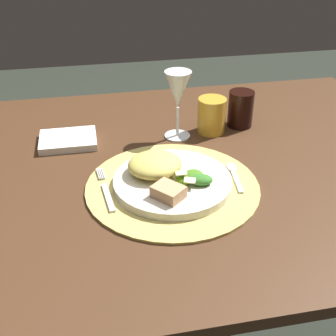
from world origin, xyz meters
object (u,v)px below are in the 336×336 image
(napkin, at_px, (68,140))
(fork, at_px, (106,191))
(wine_glass, at_px, (178,92))
(dark_tumbler, at_px, (241,109))
(amber_tumbler, at_px, (212,116))
(dinner_plate, at_px, (172,182))
(spoon, at_px, (233,172))
(dining_table, at_px, (178,210))

(napkin, bearing_deg, fork, -72.66)
(fork, height_order, wine_glass, wine_glass)
(napkin, height_order, dark_tumbler, dark_tumbler)
(amber_tumbler, bearing_deg, dinner_plate, -122.44)
(dinner_plate, bearing_deg, spoon, 8.56)
(dark_tumbler, bearing_deg, dining_table, -141.06)
(spoon, bearing_deg, amber_tumbler, 87.29)
(spoon, xyz_separation_m, wine_glass, (-0.08, 0.21, 0.12))
(wine_glass, bearing_deg, amber_tumbler, 6.53)
(dining_table, relative_size, amber_tumbler, 13.89)
(dark_tumbler, bearing_deg, fork, -145.61)
(spoon, distance_m, amber_tumbler, 0.23)
(napkin, bearing_deg, amber_tumbler, -0.89)
(napkin, relative_size, wine_glass, 0.80)
(fork, distance_m, dark_tumbler, 0.47)
(dining_table, relative_size, fork, 7.72)
(dining_table, height_order, napkin, napkin)
(spoon, bearing_deg, dining_table, 144.27)
(dining_table, height_order, spoon, spoon)
(spoon, height_order, napkin, napkin)
(fork, relative_size, dark_tumbler, 1.72)
(dinner_plate, height_order, fork, dinner_plate)
(dining_table, distance_m, dinner_plate, 0.19)
(dinner_plate, xyz_separation_m, dark_tumbler, (0.24, 0.27, 0.03))
(napkin, distance_m, wine_glass, 0.30)
(dining_table, xyz_separation_m, fork, (-0.18, -0.10, 0.15))
(fork, relative_size, napkin, 1.19)
(dinner_plate, height_order, wine_glass, wine_glass)
(dinner_plate, distance_m, wine_glass, 0.26)
(wine_glass, xyz_separation_m, dark_tumbler, (0.18, 0.03, -0.07))
(amber_tumbler, bearing_deg, fork, -140.92)
(napkin, distance_m, amber_tumbler, 0.38)
(dark_tumbler, bearing_deg, napkin, -178.03)
(dinner_plate, xyz_separation_m, spoon, (0.14, 0.02, -0.01))
(napkin, xyz_separation_m, amber_tumbler, (0.38, -0.01, 0.04))
(dinner_plate, relative_size, spoon, 2.07)
(dining_table, distance_m, amber_tumbler, 0.26)
(spoon, height_order, wine_glass, wine_glass)
(dinner_plate, bearing_deg, amber_tumbler, 57.56)
(dinner_plate, xyz_separation_m, napkin, (-0.22, 0.25, -0.01))
(dining_table, bearing_deg, napkin, 149.57)
(dinner_plate, bearing_deg, wine_glass, 75.34)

